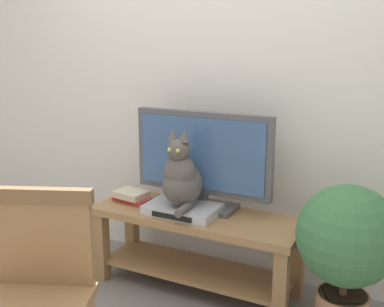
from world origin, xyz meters
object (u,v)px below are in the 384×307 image
(media_box, at_px, (183,209))
(book_stack, at_px, (132,196))
(tv, at_px, (202,158))
(cat, at_px, (182,178))
(potted_plant, at_px, (347,246))
(tv_stand, at_px, (196,237))
(wooden_chair, at_px, (30,287))

(media_box, bearing_deg, book_stack, 172.55)
(tv, bearing_deg, media_box, -113.66)
(cat, relative_size, potted_plant, 0.57)
(potted_plant, bearing_deg, tv, 166.65)
(book_stack, height_order, potted_plant, potted_plant)
(tv, relative_size, cat, 1.88)
(media_box, height_order, potted_plant, potted_plant)
(cat, distance_m, book_stack, 0.43)
(tv_stand, distance_m, wooden_chair, 1.12)
(tv_stand, height_order, tv, tv)
(media_box, bearing_deg, tv_stand, 41.33)
(book_stack, bearing_deg, tv, 10.58)
(tv, bearing_deg, tv_stand, -90.02)
(tv, distance_m, book_stack, 0.52)
(tv_stand, bearing_deg, book_stack, -179.88)
(tv_stand, height_order, wooden_chair, wooden_chair)
(tv_stand, height_order, cat, cat)
(tv_stand, xyz_separation_m, media_box, (-0.06, -0.05, 0.17))
(potted_plant, bearing_deg, wooden_chair, -136.29)
(wooden_chair, xyz_separation_m, potted_plant, (1.02, 0.97, -0.02))
(media_box, height_order, wooden_chair, wooden_chair)
(media_box, distance_m, cat, 0.19)
(tv_stand, relative_size, book_stack, 4.87)
(media_box, distance_m, wooden_chair, 1.05)
(media_box, bearing_deg, wooden_chair, -95.97)
(tv, bearing_deg, potted_plant, -13.35)
(tv_stand, bearing_deg, media_box, -138.67)
(media_box, height_order, cat, cat)
(tv_stand, relative_size, potted_plant, 1.55)
(tv_stand, xyz_separation_m, potted_plant, (0.85, -0.12, 0.17))
(media_box, height_order, book_stack, book_stack)
(media_box, bearing_deg, tv, 66.34)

